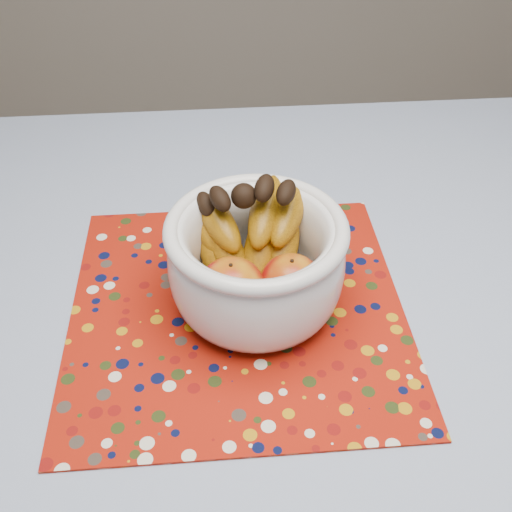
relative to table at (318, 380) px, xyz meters
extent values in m
cube|color=brown|center=(0.00, 0.00, 0.06)|extent=(1.20, 1.20, 0.04)
cylinder|color=brown|center=(-0.53, 0.53, -0.32)|extent=(0.06, 0.06, 0.71)
cylinder|color=brown|center=(0.53, 0.53, -0.32)|extent=(0.06, 0.06, 0.71)
cube|color=slate|center=(0.00, 0.00, 0.08)|extent=(1.32, 1.32, 0.01)
cube|color=maroon|center=(-0.11, 0.06, 0.09)|extent=(0.46, 0.46, 0.00)
cylinder|color=silver|center=(-0.08, 0.07, 0.10)|extent=(0.12, 0.12, 0.01)
cylinder|color=silver|center=(-0.08, 0.07, 0.11)|extent=(0.17, 0.17, 0.01)
torus|color=silver|center=(-0.08, 0.07, 0.22)|extent=(0.24, 0.24, 0.02)
ellipsoid|color=#780508|center=(-0.12, 0.04, 0.15)|extent=(0.09, 0.09, 0.08)
ellipsoid|color=#780508|center=(-0.04, 0.04, 0.15)|extent=(0.08, 0.08, 0.07)
sphere|color=black|center=(-0.09, 0.12, 0.24)|extent=(0.03, 0.03, 0.03)
camera|label=1|loc=(-0.13, -0.52, 0.69)|focal=42.00mm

